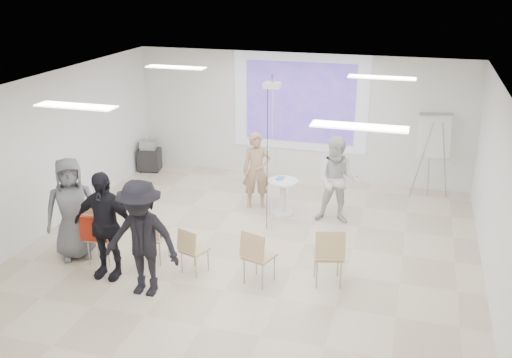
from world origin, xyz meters
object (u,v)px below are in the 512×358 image
(audience_mid, at_px, (141,231))
(flipchart_easel, at_px, (434,136))
(chair_left_inner, at_px, (152,234))
(audience_outer, at_px, (71,203))
(player_left, at_px, (257,166))
(chair_center, at_px, (192,247))
(chair_far_left, at_px, (93,225))
(chair_right_inner, at_px, (257,253))
(chair_right_far, at_px, (329,252))
(audience_left, at_px, (104,217))
(laptop, at_px, (155,234))
(player_right, at_px, (337,176))
(pedestal_table, at_px, (283,195))
(av_cart, at_px, (149,157))
(chair_left_mid, at_px, (99,234))

(audience_mid, relative_size, flipchart_easel, 1.11)
(chair_left_inner, distance_m, audience_outer, 1.50)
(player_left, distance_m, chair_center, 3.10)
(chair_far_left, xyz_separation_m, chair_right_inner, (3.02, -0.13, -0.04))
(chair_right_far, distance_m, flipchart_easel, 4.69)
(audience_left, bearing_deg, laptop, 54.16)
(player_right, distance_m, audience_left, 4.59)
(audience_left, relative_size, audience_mid, 0.98)
(pedestal_table, xyz_separation_m, player_left, (-0.63, 0.25, 0.49))
(player_left, bearing_deg, chair_center, -111.67)
(audience_outer, distance_m, flipchart_easel, 7.56)
(pedestal_table, bearing_deg, laptop, -123.44)
(player_left, bearing_deg, av_cart, 138.23)
(chair_center, bearing_deg, chair_far_left, -163.83)
(chair_right_inner, distance_m, laptop, 1.95)
(chair_right_inner, height_order, chair_right_far, chair_right_far)
(chair_right_inner, bearing_deg, chair_left_mid, -160.68)
(chair_right_inner, bearing_deg, laptop, -171.29)
(chair_left_mid, bearing_deg, audience_mid, -36.16)
(chair_right_inner, xyz_separation_m, audience_outer, (-3.33, 0.02, 0.47))
(chair_center, distance_m, audience_left, 1.50)
(chair_left_inner, bearing_deg, player_right, 43.05)
(chair_right_inner, height_order, audience_left, audience_left)
(chair_left_mid, bearing_deg, av_cart, 99.74)
(flipchart_easel, bearing_deg, audience_left, -148.07)
(flipchart_easel, bearing_deg, player_right, -146.55)
(chair_left_inner, relative_size, flipchart_easel, 0.47)
(chair_far_left, xyz_separation_m, audience_mid, (1.41, -0.87, 0.48))
(audience_left, distance_m, audience_mid, 0.89)
(player_left, xyz_separation_m, chair_left_mid, (-1.88, -3.16, -0.36))
(chair_left_inner, distance_m, audience_mid, 1.13)
(flipchart_easel, bearing_deg, laptop, -149.35)
(player_right, relative_size, audience_outer, 0.96)
(audience_left, height_order, audience_outer, audience_left)
(player_left, height_order, chair_right_inner, player_left)
(chair_far_left, distance_m, av_cart, 4.56)
(chair_right_far, distance_m, laptop, 3.04)
(chair_center, height_order, flipchart_easel, flipchart_easel)
(player_right, bearing_deg, laptop, -139.55)
(audience_left, bearing_deg, audience_outer, 153.95)
(player_left, xyz_separation_m, audience_mid, (-0.72, -3.82, 0.15))
(chair_right_inner, xyz_separation_m, audience_left, (-2.44, -0.41, 0.49))
(chair_right_far, xyz_separation_m, av_cart, (-5.23, 4.26, -0.23))
(chair_far_left, bearing_deg, flipchart_easel, 42.58)
(chair_right_inner, bearing_deg, player_left, 123.88)
(player_left, height_order, player_right, player_right)
(chair_left_mid, height_order, audience_mid, audience_mid)
(chair_far_left, xyz_separation_m, audience_outer, (-0.30, -0.11, 0.43))
(audience_left, bearing_deg, audience_mid, -21.24)
(audience_mid, height_order, av_cart, audience_mid)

